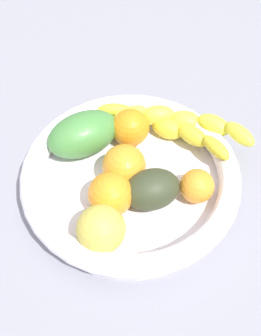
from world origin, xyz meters
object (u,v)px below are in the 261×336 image
at_px(fruit_bowl, 130,177).
at_px(avocado_dark, 152,189).
at_px(mango_green, 83,134).
at_px(orange_mid_right, 197,186).
at_px(orange_mid_left, 124,166).
at_px(orange_rear, 110,194).
at_px(banana_draped_right, 166,127).
at_px(apple_yellow, 101,229).
at_px(orange_front, 130,127).
at_px(banana_draped_left, 185,122).

xyz_separation_m(fruit_bowl, avocado_dark, (0.03, -0.04, 0.02)).
distance_m(avocado_dark, mango_green, 0.15).
xyz_separation_m(fruit_bowl, orange_mid_right, (0.10, -0.02, 0.02)).
height_order(orange_mid_left, orange_rear, same).
height_order(fruit_bowl, banana_draped_right, banana_draped_right).
bearing_deg(apple_yellow, orange_mid_right, 35.36).
relative_size(fruit_bowl, avocado_dark, 3.97).
bearing_deg(fruit_bowl, orange_rear, -113.26).
distance_m(banana_draped_right, mango_green, 0.14).
height_order(orange_mid_left, mango_green, mango_green).
distance_m(orange_front, orange_rear, 0.14).
xyz_separation_m(banana_draped_left, orange_front, (-0.09, -0.02, -0.00)).
height_order(orange_rear, avocado_dark, orange_rear).
distance_m(orange_front, apple_yellow, 0.19).
xyz_separation_m(orange_rear, mango_green, (-0.06, 0.11, 0.00)).
relative_size(orange_front, apple_yellow, 0.93).
bearing_deg(banana_draped_left, avocado_dark, -107.36).
bearing_deg(orange_mid_right, banana_draped_right, 115.28).
height_order(orange_rear, apple_yellow, apple_yellow).
relative_size(banana_draped_left, mango_green, 1.97).
xyz_separation_m(fruit_bowl, orange_rear, (-0.02, -0.05, 0.03)).
bearing_deg(apple_yellow, mango_green, 108.44).
distance_m(banana_draped_left, orange_rear, 0.19).
relative_size(orange_mid_right, mango_green, 0.43).
relative_size(orange_mid_left, orange_mid_right, 1.29).
relative_size(banana_draped_left, orange_front, 3.73).
xyz_separation_m(orange_mid_right, avocado_dark, (-0.07, -0.02, 0.00)).
bearing_deg(banana_draped_left, orange_rear, -122.77).
bearing_deg(orange_rear, orange_mid_left, 75.95).
bearing_deg(orange_mid_left, orange_rear, -104.05).
bearing_deg(banana_draped_right, orange_rear, -116.05).
xyz_separation_m(fruit_bowl, apple_yellow, (-0.03, -0.11, 0.03)).
relative_size(orange_rear, apple_yellow, 0.98).
xyz_separation_m(fruit_bowl, orange_mid_left, (-0.01, -0.00, 0.03)).
relative_size(banana_draped_left, orange_mid_left, 3.52).
height_order(fruit_bowl, orange_mid_left, orange_mid_left).
distance_m(fruit_bowl, orange_front, 0.09).
height_order(banana_draped_right, mango_green, mango_green).
relative_size(banana_draped_right, orange_front, 3.56).
bearing_deg(orange_mid_right, fruit_bowl, 169.29).
distance_m(banana_draped_left, apple_yellow, 0.24).
bearing_deg(orange_front, apple_yellow, -95.10).
relative_size(orange_rear, avocado_dark, 0.78).
relative_size(orange_front, orange_mid_left, 0.94).
xyz_separation_m(banana_draped_left, avocado_dark, (-0.04, -0.14, -0.00)).
xyz_separation_m(orange_mid_right, orange_rear, (-0.12, -0.03, 0.01)).
height_order(fruit_bowl, avocado_dark, avocado_dark).
relative_size(fruit_bowl, apple_yellow, 5.00).
distance_m(orange_front, orange_mid_left, 0.08).
distance_m(orange_front, orange_mid_right, 0.15).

